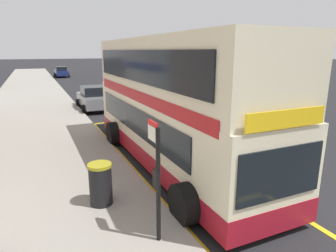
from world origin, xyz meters
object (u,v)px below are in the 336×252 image
(double_decker_bus, at_px, (170,107))
(parked_car_grey_far, at_px, (94,98))
(parked_car_grey_distant, at_px, (198,94))
(bus_stop_sign, at_px, (157,172))
(litter_bin, at_px, (101,184))
(parked_car_navy_ahead, at_px, (61,72))

(double_decker_bus, xyz_separation_m, parked_car_grey_far, (-0.58, 11.27, -1.26))
(double_decker_bus, relative_size, parked_car_grey_distant, 2.50)
(bus_stop_sign, xyz_separation_m, parked_car_grey_far, (1.68, 15.47, -0.83))
(double_decker_bus, relative_size, litter_bin, 9.65)
(parked_car_grey_far, bearing_deg, parked_car_grey_distant, -12.27)
(parked_car_navy_ahead, bearing_deg, double_decker_bus, -87.85)
(parked_car_grey_far, xyz_separation_m, litter_bin, (-2.44, -13.54, -0.11))
(parked_car_grey_distant, xyz_separation_m, parked_car_navy_ahead, (-7.12, 29.71, 0.00))
(parked_car_grey_distant, height_order, parked_car_navy_ahead, same)
(double_decker_bus, bearing_deg, parked_car_navy_ahead, 90.22)
(parked_car_grey_distant, bearing_deg, double_decker_bus, -125.90)
(parked_car_grey_far, bearing_deg, litter_bin, -102.44)
(parked_car_navy_ahead, bearing_deg, parked_car_grey_distant, -74.59)
(parked_car_grey_distant, bearing_deg, litter_bin, -130.12)
(bus_stop_sign, xyz_separation_m, litter_bin, (-0.76, 1.92, -0.94))
(parked_car_grey_distant, distance_m, parked_car_grey_far, 7.67)
(double_decker_bus, bearing_deg, bus_stop_sign, -118.25)
(double_decker_bus, height_order, parked_car_grey_distant, double_decker_bus)
(double_decker_bus, relative_size, parked_car_grey_far, 2.50)
(double_decker_bus, distance_m, bus_stop_sign, 4.78)
(parked_car_navy_ahead, bearing_deg, bus_stop_sign, -90.82)
(double_decker_bus, distance_m, litter_bin, 4.02)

